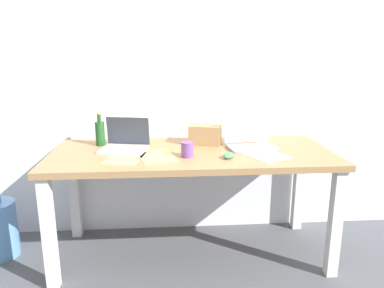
% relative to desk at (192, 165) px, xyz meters
% --- Properties ---
extents(ground_plane, '(8.00, 8.00, 0.00)m').
position_rel_desk_xyz_m(ground_plane, '(0.00, 0.00, -0.66)').
color(ground_plane, '#515459').
extents(back_wall, '(5.20, 0.08, 2.60)m').
position_rel_desk_xyz_m(back_wall, '(0.00, 0.44, 0.64)').
color(back_wall, white).
rests_on(back_wall, ground).
extents(desk, '(1.87, 0.77, 0.76)m').
position_rel_desk_xyz_m(desk, '(0.00, 0.00, 0.00)').
color(desk, '#A37A4C').
rests_on(desk, ground).
extents(laptop_left, '(0.34, 0.29, 0.21)m').
position_rel_desk_xyz_m(laptop_left, '(-0.45, 0.08, 0.14)').
color(laptop_left, silver).
rests_on(laptop_left, desk).
extents(laptop_right, '(0.35, 0.27, 0.23)m').
position_rel_desk_xyz_m(laptop_right, '(0.41, 0.06, 0.15)').
color(laptop_right, gray).
rests_on(laptop_right, desk).
extents(beer_bottle, '(0.06, 0.06, 0.23)m').
position_rel_desk_xyz_m(beer_bottle, '(-0.63, 0.20, 0.19)').
color(beer_bottle, '#1E5123').
rests_on(beer_bottle, desk).
extents(computer_mouse, '(0.10, 0.12, 0.03)m').
position_rel_desk_xyz_m(computer_mouse, '(0.22, -0.17, 0.11)').
color(computer_mouse, '#4C9E56').
rests_on(computer_mouse, desk).
extents(cardboard_box, '(0.25, 0.19, 0.14)m').
position_rel_desk_xyz_m(cardboard_box, '(0.11, 0.19, 0.16)').
color(cardboard_box, tan).
rests_on(cardboard_box, desk).
extents(coffee_mug, '(0.08, 0.08, 0.09)m').
position_rel_desk_xyz_m(coffee_mug, '(-0.04, -0.12, 0.14)').
color(coffee_mug, '#724799').
rests_on(coffee_mug, desk).
extents(paper_sheet_front_left, '(0.27, 0.33, 0.00)m').
position_rel_desk_xyz_m(paper_sheet_front_left, '(-0.43, -0.12, 0.10)').
color(paper_sheet_front_left, '#F4E06B').
rests_on(paper_sheet_front_left, desk).
extents(paper_yellow_folder, '(0.28, 0.34, 0.00)m').
position_rel_desk_xyz_m(paper_yellow_folder, '(-0.23, -0.11, 0.10)').
color(paper_yellow_folder, '#F4E06B').
rests_on(paper_yellow_folder, desk).
extents(paper_sheet_front_right, '(0.32, 0.36, 0.00)m').
position_rel_desk_xyz_m(paper_sheet_front_right, '(0.46, -0.12, 0.10)').
color(paper_sheet_front_right, white).
rests_on(paper_sheet_front_right, desk).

